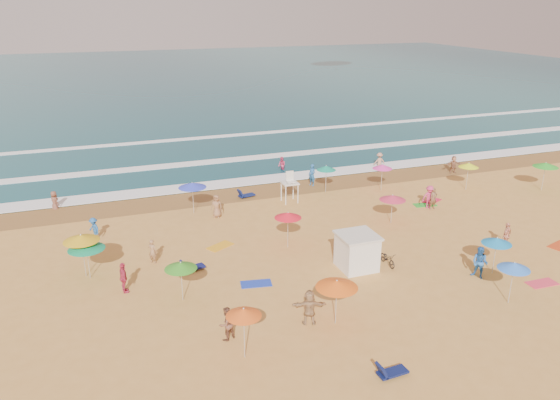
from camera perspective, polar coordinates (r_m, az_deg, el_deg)
name	(u,v)px	position (r m, az deg, el deg)	size (l,w,h in m)	color
ground	(343,249)	(34.62, 6.60, -5.14)	(220.00, 220.00, 0.00)	gold
ocean	(156,80)	(113.76, -12.82, 12.16)	(220.00, 140.00, 0.18)	#0C4756
wet_sand	(276,189)	(45.30, -0.38, 1.18)	(220.00, 220.00, 0.00)	olive
surf_foam	(246,160)	(53.29, -3.57, 4.15)	(200.00, 18.70, 0.05)	white
cabana	(357,252)	(32.00, 8.04, -5.43)	(2.00, 2.00, 2.00)	white
cabana_roof	(358,235)	(31.57, 8.13, -3.69)	(2.20, 2.20, 0.12)	silver
bicycle	(388,259)	(32.90, 11.18, -6.03)	(0.55, 1.56, 0.82)	black
lifeguard_stand	(290,189)	(42.04, 1.01, 1.16)	(1.20, 1.20, 2.10)	white
beach_umbrellas	(332,219)	(33.58, 5.47, -2.01)	(57.17, 20.73, 0.81)	#E95A18
loungers	(468,253)	(35.47, 19.09, -5.25)	(41.05, 23.91, 0.34)	#0D1744
towels	(409,264)	(33.46, 13.35, -6.50)	(55.43, 26.80, 0.03)	#C71849
beachgoers	(310,220)	(36.76, 3.11, -2.13)	(42.80, 25.14, 2.12)	blue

